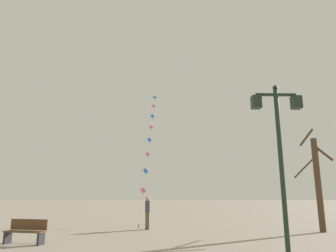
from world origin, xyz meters
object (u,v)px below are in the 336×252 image
Objects in this scene: kite_train at (149,140)px; park_bench at (26,232)px; twin_lantern_lamp_post at (279,135)px; bare_tree at (318,181)px; kite_flyer at (147,212)px.

kite_train is 7.01× the size of park_bench.
twin_lantern_lamp_post is 7.95m from bare_tree.
twin_lantern_lamp_post is at bearing -124.22° from bare_tree.
kite_train reaches higher than park_bench.
kite_flyer is at bearing 170.71° from bare_tree.
kite_train reaches higher than twin_lantern_lamp_post.
kite_flyer is (0.18, -6.88, -5.10)m from kite_train.
kite_flyer is at bearing 118.24° from twin_lantern_lamp_post.
kite_flyer reaches higher than park_bench.
kite_flyer is at bearing -88.53° from kite_train.
kite_flyer is 6.47m from park_bench.
kite_flyer is 1.03× the size of park_bench.
bare_tree is (8.69, -1.42, 1.58)m from kite_flyer.
bare_tree reaches higher than park_bench.
kite_train is at bearing 106.68° from twin_lantern_lamp_post.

